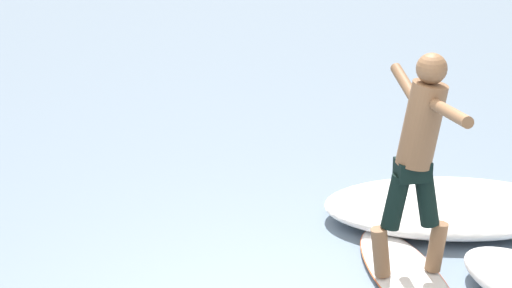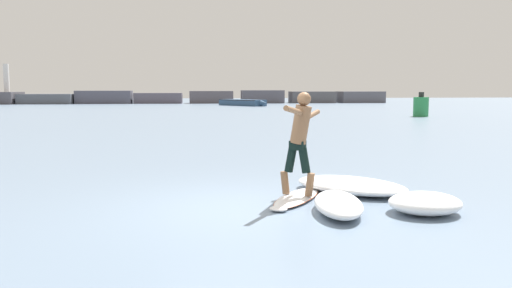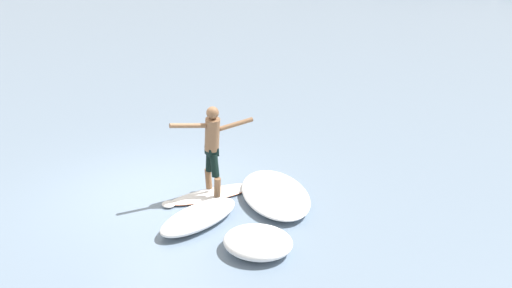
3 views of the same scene
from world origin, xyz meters
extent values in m
ellipsoid|color=white|center=(1.12, 0.39, 0.04)|extent=(1.41, 1.85, 0.09)
ellipsoid|color=#DB5B2D|center=(1.12, 0.39, 0.04)|extent=(1.43, 1.86, 0.04)
cone|color=black|center=(1.51, 1.04, -0.06)|extent=(0.07, 0.07, 0.14)
cone|color=black|center=(1.32, 1.00, -0.06)|extent=(0.07, 0.07, 0.14)
cone|color=black|center=(1.57, 0.85, -0.06)|extent=(0.07, 0.07, 0.14)
cylinder|color=brown|center=(1.31, 0.27, 0.29)|extent=(0.22, 0.20, 0.42)
cylinder|color=black|center=(1.23, 0.33, 0.71)|extent=(0.27, 0.25, 0.46)
cylinder|color=brown|center=(0.92, 0.52, 0.29)|extent=(0.22, 0.20, 0.42)
cylinder|color=black|center=(1.01, 0.46, 0.71)|extent=(0.27, 0.25, 0.46)
cube|color=black|center=(1.12, 0.39, 0.97)|extent=(0.33, 0.31, 0.16)
cylinder|color=brown|center=(1.16, 0.36, 1.34)|extent=(0.48, 0.44, 0.70)
sphere|color=brown|center=(1.21, 0.34, 1.78)|extent=(0.24, 0.24, 0.24)
cylinder|color=brown|center=(1.45, 0.76, 1.48)|extent=(0.47, 0.64, 0.21)
cylinder|color=brown|center=(0.94, -0.07, 1.60)|extent=(0.45, 0.64, 0.20)
ellipsoid|color=white|center=(2.27, 0.88, 0.13)|extent=(2.45, 2.46, 0.27)
camera|label=1|loc=(-5.70, -5.03, 4.54)|focal=85.00mm
camera|label=2|loc=(-0.81, -8.10, 1.95)|focal=35.00mm
camera|label=3|loc=(6.48, -6.89, 4.58)|focal=35.00mm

